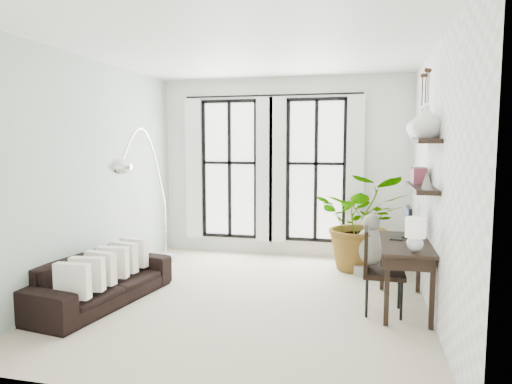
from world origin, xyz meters
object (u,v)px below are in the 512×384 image
(sofa, at_px, (100,280))
(desk_chair, at_px, (376,265))
(desk, at_px, (405,248))
(arc_lamp, at_px, (145,161))
(buddha, at_px, (371,249))
(plant, at_px, (362,222))

(sofa, relative_size, desk_chair, 2.03)
(desk, height_order, arc_lamp, arc_lamp)
(arc_lamp, relative_size, buddha, 2.57)
(sofa, xyz_separation_m, desk, (3.74, 0.67, 0.46))
(sofa, xyz_separation_m, arc_lamp, (0.10, 1.11, 1.46))
(desk_chair, xyz_separation_m, arc_lamp, (-3.30, 0.63, 1.18))
(sofa, bearing_deg, arc_lamp, 3.37)
(desk, xyz_separation_m, buddha, (-0.38, 1.44, -0.36))
(arc_lamp, distance_m, buddha, 3.67)
(sofa, relative_size, arc_lamp, 0.85)
(sofa, xyz_separation_m, buddha, (3.36, 2.10, 0.10))
(desk, relative_size, desk_chair, 1.37)
(desk, distance_m, arc_lamp, 3.80)
(sofa, relative_size, desk, 1.48)
(desk_chair, bearing_deg, desk, 29.53)
(desk, xyz_separation_m, arc_lamp, (-3.64, 0.44, 1.01))
(plant, xyz_separation_m, desk, (0.52, -1.71, -0.02))
(sofa, distance_m, desk, 3.83)
(sofa, xyz_separation_m, plant, (3.23, 2.38, 0.48))
(arc_lamp, bearing_deg, desk_chair, -10.84)
(plant, bearing_deg, desk, -73.13)
(plant, distance_m, desk_chair, 1.92)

